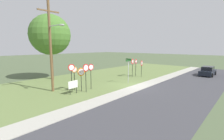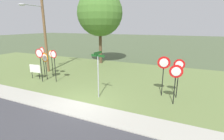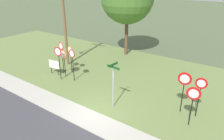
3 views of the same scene
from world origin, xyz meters
The scene contains 14 objects.
ground_plane centered at (0.00, 0.00, 0.00)m, with size 160.00×160.00×0.00m, color #4C5B3D.
sidewalk_strip centered at (0.00, -0.80, 0.03)m, with size 44.00×1.60×0.06m, color #ADAA9E.
grass_median centered at (0.00, 6.00, 0.02)m, with size 44.00×12.00×0.04m, color olive.
stop_sign_near_left centered at (-4.24, 2.38, 1.93)m, with size 0.65×0.12×2.63m.
stop_sign_near_right centered at (-5.28, 1.91, 2.04)m, with size 0.73×0.10×2.75m.
stop_sign_far_left centered at (-6.13, 3.02, 2.00)m, with size 0.65×0.14×2.72m.
stop_sign_far_center centered at (-5.54, 3.42, 1.75)m, with size 0.61×0.12×2.40m.
stop_sign_far_right centered at (-5.37, 2.52, 1.74)m, with size 0.79×0.15×2.33m.
yield_sign_near_left centered at (5.09, 3.07, 1.92)m, with size 0.68×0.11×2.53m.
yield_sign_near_right centered at (5.00, 2.01, 1.83)m, with size 0.76×0.15×2.40m.
yield_sign_far_left centered at (4.18, 3.03, 2.03)m, with size 0.80×0.14×2.64m.
street_name_post centered at (0.49, 1.11, 1.81)m, with size 0.96×0.81×2.97m.
utility_pole centered at (-7.27, 4.47, 4.72)m, with size 2.10×2.56×8.66m.
notice_board centered at (-6.46, 2.33, 0.87)m, with size 1.10×0.14×1.25m.
Camera 3 is at (7.08, -8.32, 7.55)m, focal length 33.86 mm.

